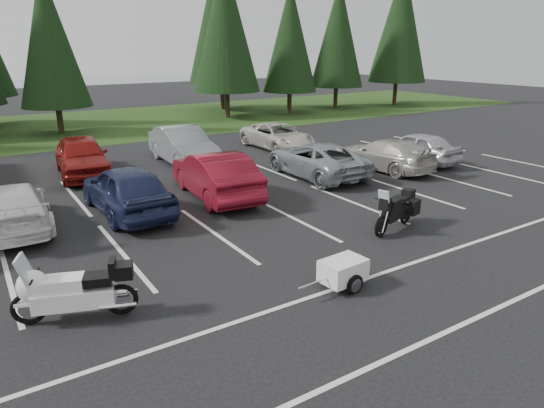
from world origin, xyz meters
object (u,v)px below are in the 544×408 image
(car_near_7, at_px, (385,154))
(adventure_motorcycle, at_px, (395,207))
(car_near_8, at_px, (416,147))
(car_far_4, at_px, (278,136))
(car_near_5, at_px, (215,175))
(car_far_3, at_px, (183,146))
(touring_motorcycle, at_px, (73,286))
(car_far_2, at_px, (82,156))
(car_near_3, at_px, (13,207))
(car_near_4, at_px, (127,189))
(car_near_6, at_px, (316,159))
(cargo_trailer, at_px, (343,273))

(car_near_7, relative_size, adventure_motorcycle, 2.00)
(car_near_8, relative_size, car_far_4, 0.88)
(car_near_5, relative_size, car_far_3, 1.00)
(car_far_4, xyz_separation_m, touring_motorcycle, (-12.72, -12.00, 0.08))
(car_far_2, xyz_separation_m, touring_motorcycle, (-2.72, -11.75, -0.08))
(car_near_3, distance_m, car_far_2, 6.30)
(car_near_8, xyz_separation_m, touring_motorcycle, (-16.42, -5.82, 0.02))
(car_near_7, xyz_separation_m, car_far_2, (-11.45, 6.15, 0.14))
(car_near_3, relative_size, car_far_3, 0.93)
(car_near_7, xyz_separation_m, car_near_8, (2.26, 0.21, 0.04))
(car_near_5, bearing_deg, car_near_4, 6.75)
(car_far_2, bearing_deg, car_near_7, -22.28)
(car_near_6, relative_size, car_near_7, 1.10)
(car_near_3, relative_size, adventure_motorcycle, 2.02)
(car_near_5, bearing_deg, touring_motorcycle, 49.85)
(cargo_trailer, bearing_deg, car_near_4, 104.25)
(car_far_2, bearing_deg, car_near_3, -114.17)
(car_far_2, relative_size, car_far_4, 1.01)
(car_far_4, bearing_deg, car_near_4, -149.59)
(car_near_8, xyz_separation_m, adventure_motorcycle, (-7.40, -5.73, -0.01))
(car_far_3, xyz_separation_m, cargo_trailer, (-1.75, -13.32, -0.50))
(car_near_3, xyz_separation_m, cargo_trailer, (5.85, -8.13, -0.35))
(car_near_4, distance_m, car_far_4, 11.62)
(car_far_3, bearing_deg, car_near_5, -99.22)
(car_near_3, bearing_deg, car_far_3, -143.18)
(car_near_6, distance_m, car_near_8, 5.50)
(car_near_6, relative_size, car_far_2, 1.06)
(car_near_3, xyz_separation_m, car_near_7, (14.61, -0.69, -0.01))
(car_near_7, distance_m, cargo_trailer, 11.50)
(car_near_5, relative_size, adventure_motorcycle, 2.16)
(car_near_8, relative_size, cargo_trailer, 2.88)
(car_near_3, relative_size, car_near_8, 1.12)
(touring_motorcycle, relative_size, cargo_trailer, 1.83)
(car_near_6, xyz_separation_m, car_far_4, (1.77, 5.64, -0.05))
(car_near_3, bearing_deg, cargo_trailer, 128.23)
(car_near_7, distance_m, car_far_2, 13.00)
(car_near_5, relative_size, cargo_trailer, 3.45)
(car_far_2, distance_m, cargo_trailer, 13.85)
(cargo_trailer, bearing_deg, car_far_3, 78.36)
(car_near_7, height_order, car_far_2, car_far_2)
(car_near_8, distance_m, cargo_trailer, 13.42)
(car_near_5, bearing_deg, car_near_6, -170.06)
(car_near_7, bearing_deg, car_far_4, -81.83)
(car_near_3, xyz_separation_m, car_near_5, (6.50, -0.34, 0.15))
(car_near_4, height_order, car_near_5, car_near_5)
(touring_motorcycle, bearing_deg, car_near_8, 39.73)
(car_far_2, height_order, car_far_4, car_far_2)
(car_far_4, relative_size, touring_motorcycle, 1.78)
(car_near_3, distance_m, car_near_5, 6.52)
(touring_motorcycle, bearing_deg, car_near_4, 84.47)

